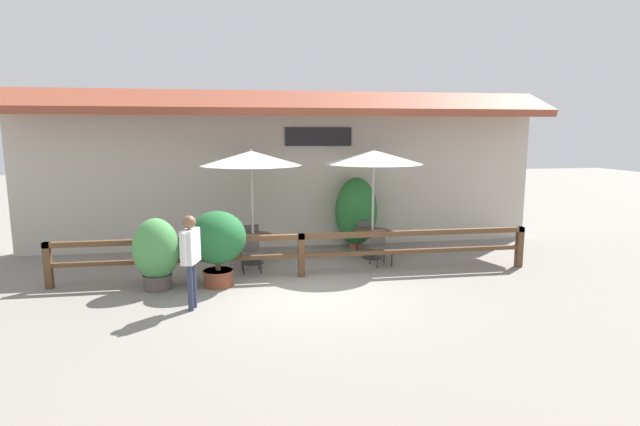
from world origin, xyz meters
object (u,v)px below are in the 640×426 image
(potted_plant_small_flowering, at_px, (356,212))
(dining_table_near, at_px, (253,240))
(chair_near_wallside, at_px, (250,238))
(chair_middle_wallside, at_px, (365,235))
(potted_plant_broad_leaf, at_px, (217,241))
(patio_umbrella_near, at_px, (251,158))
(chair_middle_streetside, at_px, (380,246))
(patio_umbrella_middle, at_px, (374,157))
(dining_table_middle, at_px, (372,236))
(potted_plant_corner_fern, at_px, (156,252))
(chair_near_streetside, at_px, (251,251))
(pedestrian, at_px, (190,250))

(potted_plant_small_flowering, bearing_deg, dining_table_near, -157.11)
(chair_near_wallside, xyz_separation_m, chair_middle_wallside, (2.99, -0.01, 0.00))
(chair_near_wallside, relative_size, potted_plant_broad_leaf, 0.54)
(chair_near_wallside, bearing_deg, patio_umbrella_near, 84.70)
(chair_middle_streetside, bearing_deg, patio_umbrella_near, 155.98)
(patio_umbrella_middle, height_order, dining_table_middle, patio_umbrella_middle)
(patio_umbrella_near, height_order, patio_umbrella_middle, same)
(chair_near_wallside, height_order, potted_plant_small_flowering, potted_plant_small_flowering)
(patio_umbrella_middle, bearing_deg, dining_table_middle, -116.57)
(potted_plant_corner_fern, relative_size, potted_plant_broad_leaf, 0.93)
(chair_near_wallside, bearing_deg, chair_near_streetside, 79.76)
(pedestrian, bearing_deg, patio_umbrella_middle, -38.00)
(chair_near_streetside, bearing_deg, dining_table_near, 80.80)
(dining_table_near, relative_size, chair_near_streetside, 1.09)
(dining_table_middle, xyz_separation_m, chair_middle_wallside, (-0.03, 0.66, -0.10))
(dining_table_middle, height_order, pedestrian, pedestrian)
(chair_near_streetside, relative_size, chair_near_wallside, 1.00)
(patio_umbrella_middle, xyz_separation_m, chair_middle_wallside, (-0.03, 0.66, -2.06))
(chair_middle_streetside, distance_m, potted_plant_small_flowering, 1.89)
(chair_middle_wallside, xyz_separation_m, potted_plant_broad_leaf, (-3.69, -2.40, 0.48))
(dining_table_middle, bearing_deg, patio_umbrella_middle, 63.43)
(potted_plant_broad_leaf, bearing_deg, pedestrian, -107.21)
(potted_plant_broad_leaf, bearing_deg, dining_table_middle, 25.05)
(chair_near_wallside, relative_size, dining_table_middle, 0.92)
(patio_umbrella_middle, bearing_deg, chair_middle_streetside, -89.81)
(chair_middle_streetside, bearing_deg, chair_near_wallside, 144.04)
(dining_table_near, height_order, patio_umbrella_middle, patio_umbrella_middle)
(potted_plant_corner_fern, bearing_deg, patio_umbrella_near, 41.17)
(dining_table_middle, height_order, chair_middle_streetside, chair_middle_streetside)
(dining_table_middle, bearing_deg, patio_umbrella_near, -179.20)
(chair_middle_wallside, height_order, pedestrian, pedestrian)
(dining_table_near, distance_m, potted_plant_broad_leaf, 1.90)
(patio_umbrella_near, height_order, dining_table_near, patio_umbrella_near)
(dining_table_middle, relative_size, potted_plant_broad_leaf, 0.58)
(chair_middle_wallside, bearing_deg, chair_middle_streetside, 101.68)
(patio_umbrella_middle, relative_size, potted_plant_broad_leaf, 1.75)
(patio_umbrella_middle, bearing_deg, potted_plant_small_flowering, 97.20)
(dining_table_near, relative_size, dining_table_middle, 1.00)
(dining_table_near, xyz_separation_m, potted_plant_broad_leaf, (-0.76, -1.70, 0.38))
(dining_table_near, height_order, chair_middle_streetside, chair_middle_streetside)
(potted_plant_corner_fern, relative_size, potted_plant_small_flowering, 0.75)
(potted_plant_small_flowering, distance_m, pedestrian, 5.78)
(dining_table_near, relative_size, potted_plant_small_flowering, 0.47)
(patio_umbrella_middle, xyz_separation_m, potted_plant_corner_fern, (-4.92, -1.75, -1.76))
(patio_umbrella_near, xyz_separation_m, dining_table_middle, (2.96, 0.04, -1.96))
(potted_plant_small_flowering, bearing_deg, pedestrian, -133.50)
(chair_middle_streetside, xyz_separation_m, pedestrian, (-4.12, -2.38, 0.63))
(patio_umbrella_middle, distance_m, potted_plant_small_flowering, 1.92)
(patio_umbrella_near, xyz_separation_m, potted_plant_broad_leaf, (-0.76, -1.70, -1.58))
(dining_table_near, distance_m, chair_middle_streetside, 3.03)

